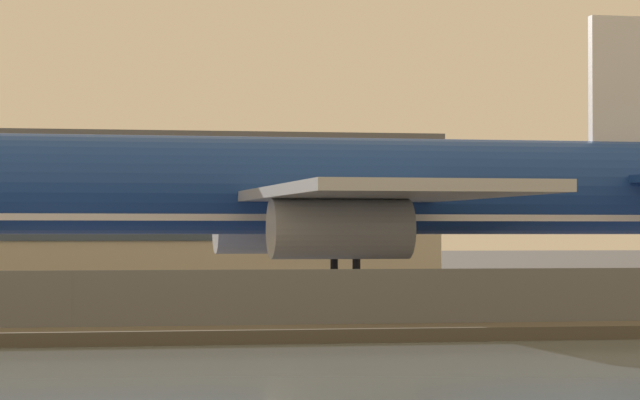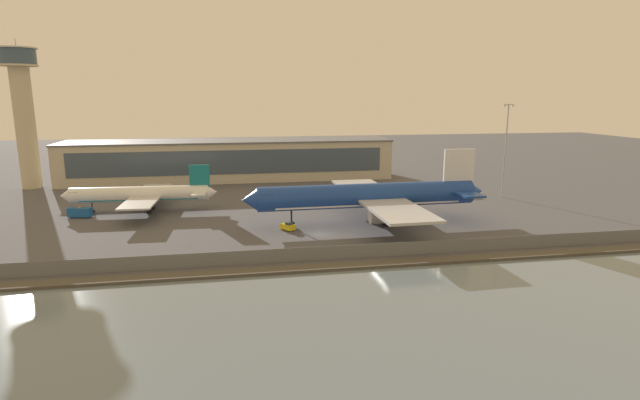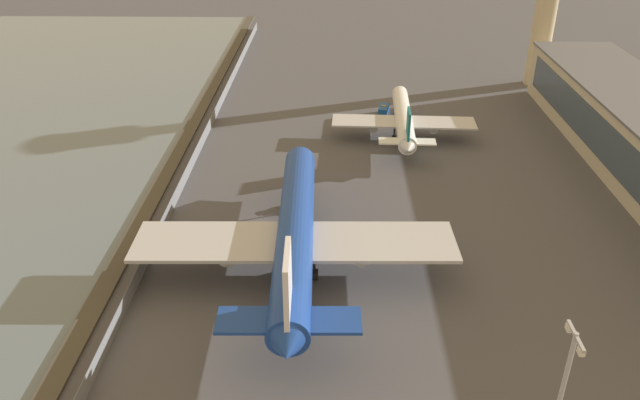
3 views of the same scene
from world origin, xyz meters
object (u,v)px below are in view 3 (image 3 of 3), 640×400
passenger_jet_white_teal (403,119)px  baggage_tug (290,204)px  ops_van (384,110)px  cargo_jet_blue (295,233)px

passenger_jet_white_teal → baggage_tug: passenger_jet_white_teal is taller
ops_van → passenger_jet_white_teal: bearing=13.1°
cargo_jet_blue → passenger_jet_white_teal: bearing=157.9°
cargo_jet_blue → passenger_jet_white_teal: 55.51m
passenger_jet_white_teal → ops_van: passenger_jet_white_teal is taller
cargo_jet_blue → baggage_tug: 19.52m
cargo_jet_blue → ops_van: (-65.12, 17.68, -4.94)m
baggage_tug → ops_van: 50.52m
baggage_tug → ops_van: ops_van is taller
cargo_jet_blue → passenger_jet_white_teal: cargo_jet_blue is taller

